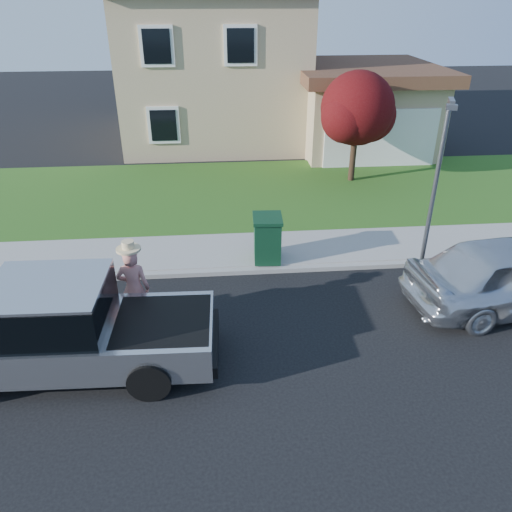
{
  "coord_description": "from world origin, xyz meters",
  "views": [
    {
      "loc": [
        -0.21,
        -8.34,
        6.58
      ],
      "look_at": [
        0.65,
        1.59,
        1.2
      ],
      "focal_mm": 35.0,
      "sensor_mm": 36.0,
      "label": 1
    }
  ],
  "objects": [
    {
      "name": "ground",
      "position": [
        0.0,
        0.0,
        0.0
      ],
      "size": [
        80.0,
        80.0,
        0.0
      ],
      "primitive_type": "plane",
      "color": "black",
      "rests_on": "ground"
    },
    {
      "name": "pickup_truck",
      "position": [
        -3.2,
        -0.45,
        0.89
      ],
      "size": [
        5.86,
        2.32,
        1.91
      ],
      "rotation": [
        0.0,
        0.0,
        -0.03
      ],
      "color": "black",
      "rests_on": "ground"
    },
    {
      "name": "woman",
      "position": [
        -2.02,
        0.84,
        0.98
      ],
      "size": [
        0.71,
        0.5,
        2.07
      ],
      "rotation": [
        0.0,
        0.0,
        3.08
      ],
      "color": "tan",
      "rests_on": "ground"
    },
    {
      "name": "lawn",
      "position": [
        1.0,
        8.5,
        0.05
      ],
      "size": [
        40.0,
        7.0,
        0.1
      ],
      "primitive_type": "cube",
      "color": "#214814",
      "rests_on": "ground"
    },
    {
      "name": "street_lamp",
      "position": [
        4.88,
        2.2,
        2.58
      ],
      "size": [
        0.34,
        0.59,
        4.52
      ],
      "rotation": [
        0.0,
        0.0,
        -0.34
      ],
      "color": "slate",
      "rests_on": "ground"
    },
    {
      "name": "curb",
      "position": [
        1.0,
        2.9,
        0.06
      ],
      "size": [
        40.0,
        0.2,
        0.12
      ],
      "primitive_type": "cube",
      "color": "gray",
      "rests_on": "ground"
    },
    {
      "name": "trash_bin",
      "position": [
        1.11,
        3.34,
        0.77
      ],
      "size": [
        0.8,
        0.9,
        1.23
      ],
      "rotation": [
        0.0,
        0.0,
        -0.05
      ],
      "color": "#0D311C",
      "rests_on": "sidewalk"
    },
    {
      "name": "sidewalk",
      "position": [
        1.0,
        4.0,
        0.07
      ],
      "size": [
        40.0,
        2.0,
        0.15
      ],
      "primitive_type": "cube",
      "color": "gray",
      "rests_on": "ground"
    },
    {
      "name": "house",
      "position": [
        1.31,
        16.38,
        3.17
      ],
      "size": [
        14.0,
        11.3,
        6.85
      ],
      "color": "tan",
      "rests_on": "ground"
    },
    {
      "name": "ornamental_tree",
      "position": [
        5.02,
        9.44,
        2.65
      ],
      "size": [
        2.9,
        2.62,
        3.99
      ],
      "color": "black",
      "rests_on": "lawn"
    }
  ]
}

